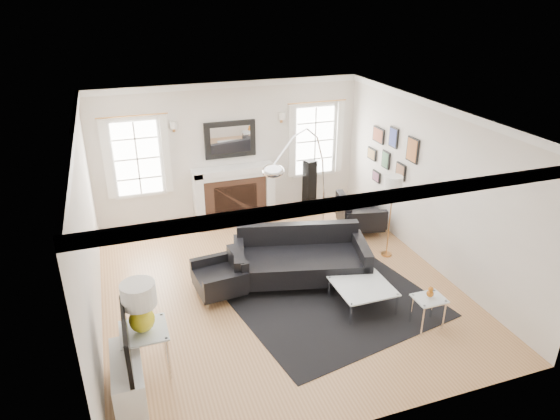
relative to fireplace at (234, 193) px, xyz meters
name	(u,v)px	position (x,y,z in m)	size (l,w,h in m)	color
floor	(278,285)	(0.00, -2.79, -0.54)	(6.00, 6.00, 0.00)	#A67145
back_wall	(230,151)	(0.00, 0.21, 0.86)	(5.50, 0.04, 2.80)	silver
front_wall	(373,321)	(0.00, -5.79, 0.86)	(5.50, 0.04, 2.80)	silver
left_wall	(87,234)	(-2.75, -2.79, 0.86)	(0.04, 6.00, 2.80)	silver
right_wall	(431,185)	(2.75, -2.79, 0.86)	(0.04, 6.00, 2.80)	silver
ceiling	(277,117)	(0.00, -2.79, 2.26)	(5.50, 6.00, 0.02)	white
crown_molding	(277,121)	(0.00, -2.79, 2.20)	(5.50, 6.00, 0.12)	white
fireplace	(234,193)	(0.00, 0.00, 0.00)	(1.70, 0.69, 1.11)	white
mantel_mirror	(230,140)	(0.00, 0.16, 1.11)	(1.05, 0.07, 0.75)	black
window_left	(137,158)	(-1.85, 0.16, 0.92)	(1.24, 0.15, 1.62)	white
window_right	(315,140)	(1.85, 0.16, 0.92)	(1.24, 0.15, 1.62)	white
gallery_wall	(390,156)	(2.72, -1.50, 0.99)	(0.04, 1.73, 1.29)	black
tv_unit	(128,373)	(-2.44, -4.49, -0.21)	(0.35, 1.00, 1.09)	white
area_rug	(336,303)	(0.68, -3.59, -0.54)	(2.87, 2.39, 0.01)	black
sofa	(300,258)	(0.42, -2.72, -0.16)	(2.33, 1.47, 0.71)	black
armchair_left	(222,277)	(-0.90, -2.75, -0.24)	(0.80, 0.88, 0.55)	black
armchair_right	(357,215)	(2.14, -1.43, -0.20)	(0.98, 1.06, 0.62)	black
coffee_table	(363,287)	(1.02, -3.77, -0.20)	(0.83, 0.83, 0.37)	silver
side_table_left	(144,337)	(-2.20, -4.14, -0.02)	(0.57, 0.57, 0.63)	silver
nesting_table	(429,304)	(1.68, -4.51, -0.18)	(0.43, 0.36, 0.47)	silver
gourd_lamp	(140,304)	(-2.20, -4.14, 0.47)	(0.42, 0.42, 0.67)	yellow
orange_vase	(430,292)	(1.68, -4.51, 0.02)	(0.10, 0.10, 0.16)	#BA6317
arc_floor_lamp	(301,188)	(0.71, -1.98, 0.76)	(1.71, 1.58, 2.41)	silver
stick_floor_lamp	(393,187)	(2.20, -2.49, 0.78)	(0.31, 0.31, 1.53)	#C98846
speaker_tower	(309,185)	(1.63, -0.14, 0.02)	(0.22, 0.22, 1.12)	black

